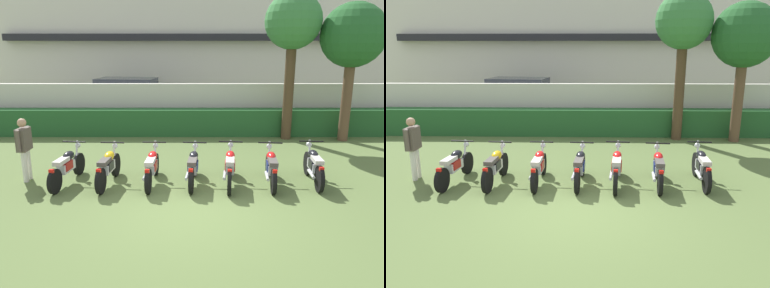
% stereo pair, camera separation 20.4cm
% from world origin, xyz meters
% --- Properties ---
extents(ground, '(60.00, 60.00, 0.00)m').
position_xyz_m(ground, '(0.00, 0.00, 0.00)').
color(ground, '#566B38').
extents(building, '(23.88, 6.50, 7.29)m').
position_xyz_m(building, '(0.00, 16.67, 3.64)').
color(building, beige).
rests_on(building, ground).
extents(compound_wall, '(22.68, 0.30, 1.91)m').
position_xyz_m(compound_wall, '(0.00, 7.54, 0.95)').
color(compound_wall, beige).
rests_on(compound_wall, ground).
extents(hedge_row, '(18.15, 0.70, 1.01)m').
position_xyz_m(hedge_row, '(0.00, 6.84, 0.51)').
color(hedge_row, '#235628').
rests_on(hedge_row, ground).
extents(parked_car, '(4.71, 2.57, 1.89)m').
position_xyz_m(parked_car, '(-2.94, 10.62, 0.94)').
color(parked_car, navy).
rests_on(parked_car, ground).
extents(tree_near_inspector, '(1.94, 1.94, 5.13)m').
position_xyz_m(tree_near_inspector, '(3.50, 6.26, 4.03)').
color(tree_near_inspector, '#4C3823').
rests_on(tree_near_inspector, ground).
extents(tree_far_side, '(2.18, 2.18, 4.77)m').
position_xyz_m(tree_far_side, '(5.50, 6.00, 3.61)').
color(tree_far_side, brown).
rests_on(tree_far_side, ground).
extents(motorcycle_in_row_0, '(0.60, 1.92, 0.95)m').
position_xyz_m(motorcycle_in_row_0, '(-3.03, 1.57, 0.44)').
color(motorcycle_in_row_0, black).
rests_on(motorcycle_in_row_0, ground).
extents(motorcycle_in_row_1, '(0.60, 1.83, 0.96)m').
position_xyz_m(motorcycle_in_row_1, '(-2.01, 1.51, 0.45)').
color(motorcycle_in_row_1, black).
rests_on(motorcycle_in_row_1, ground).
extents(motorcycle_in_row_2, '(0.60, 1.87, 0.94)m').
position_xyz_m(motorcycle_in_row_2, '(-0.95, 1.56, 0.44)').
color(motorcycle_in_row_2, black).
rests_on(motorcycle_in_row_2, ground).
extents(motorcycle_in_row_3, '(0.60, 1.81, 0.95)m').
position_xyz_m(motorcycle_in_row_3, '(0.05, 1.55, 0.44)').
color(motorcycle_in_row_3, black).
rests_on(motorcycle_in_row_3, ground).
extents(motorcycle_in_row_4, '(0.60, 1.95, 0.97)m').
position_xyz_m(motorcycle_in_row_4, '(0.94, 1.52, 0.45)').
color(motorcycle_in_row_4, black).
rests_on(motorcycle_in_row_4, ground).
extents(motorcycle_in_row_5, '(0.60, 1.85, 0.95)m').
position_xyz_m(motorcycle_in_row_5, '(1.94, 1.51, 0.44)').
color(motorcycle_in_row_5, black).
rests_on(motorcycle_in_row_5, ground).
extents(motorcycle_in_row_6, '(0.60, 1.84, 0.97)m').
position_xyz_m(motorcycle_in_row_6, '(3.01, 1.61, 0.45)').
color(motorcycle_in_row_6, black).
rests_on(motorcycle_in_row_6, ground).
extents(inspector_person, '(0.22, 0.65, 1.58)m').
position_xyz_m(inspector_person, '(-4.11, 1.79, 0.93)').
color(inspector_person, silver).
rests_on(inspector_person, ground).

